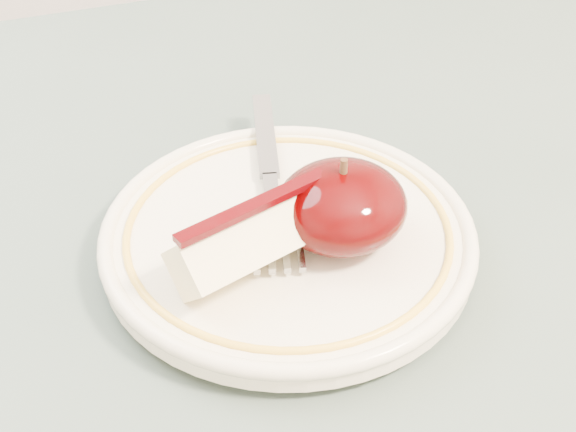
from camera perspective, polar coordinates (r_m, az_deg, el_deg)
name	(u,v)px	position (r m, az deg, el deg)	size (l,w,h in m)	color
plate	(288,236)	(0.44, 0.00, -1.41)	(0.21, 0.21, 0.02)	#EEE3C8
apple_half	(342,206)	(0.42, 3.84, 0.72)	(0.07, 0.07, 0.05)	black
apple_wedge	(255,238)	(0.41, -2.37, -1.55)	(0.10, 0.06, 0.04)	#FAEDB8
fork	(270,177)	(0.47, -1.30, 2.77)	(0.06, 0.17, 0.00)	gray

